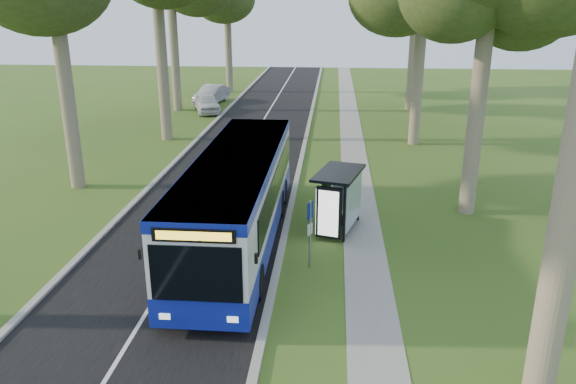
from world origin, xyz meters
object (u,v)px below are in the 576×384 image
at_px(bus_stop_sign, 310,226).
at_px(car_silver, 212,94).
at_px(car_white, 207,103).
at_px(bus, 238,199).
at_px(litter_bin, 326,186).
at_px(bus_shelter, 342,192).

relative_size(bus_stop_sign, car_silver, 0.51).
relative_size(car_white, car_silver, 0.95).
distance_m(bus, car_silver, 30.49).
distance_m(litter_bin, car_white, 21.97).
height_order(litter_bin, car_white, car_white).
bearing_deg(bus, bus_stop_sign, -32.04).
bearing_deg(bus, bus_shelter, 20.04).
relative_size(bus_shelter, litter_bin, 3.54).
xyz_separation_m(litter_bin, car_white, (-9.91, 19.61, 0.32)).
relative_size(bus, bus_shelter, 4.19).
height_order(bus, bus_shelter, bus).
bearing_deg(bus_stop_sign, litter_bin, 110.85).
height_order(bus, car_silver, bus).
bearing_deg(bus_shelter, bus_stop_sign, -94.15).
height_order(bus_stop_sign, car_silver, bus_stop_sign).
distance_m(bus_stop_sign, car_white, 28.64).
xyz_separation_m(bus_stop_sign, bus_shelter, (1.08, 3.04, 0.17)).
bearing_deg(car_silver, bus, -65.12).
xyz_separation_m(bus, bus_stop_sign, (2.67, -1.68, -0.27)).
xyz_separation_m(bus, car_white, (-6.79, 25.34, -1.00)).
distance_m(bus, car_white, 26.25).
distance_m(bus_stop_sign, car_silver, 32.82).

